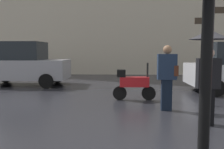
{
  "coord_description": "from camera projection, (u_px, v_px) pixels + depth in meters",
  "views": [
    {
      "loc": [
        -0.56,
        -2.92,
        1.63
      ],
      "look_at": [
        -0.81,
        4.41,
        0.91
      ],
      "focal_mm": 39.03,
      "sensor_mm": 36.0,
      "label": 1
    }
  ],
  "objects": [
    {
      "name": "parked_scooter",
      "position": [
        133.0,
        83.0,
        8.03
      ],
      "size": [
        1.42,
        0.32,
        1.23
      ],
      "rotation": [
        0.0,
        0.0,
        0.29
      ],
      "color": "black",
      "rests_on": "ground"
    },
    {
      "name": "street_signpost",
      "position": [
        212.0,
        43.0,
        7.06
      ],
      "size": [
        1.08,
        0.08,
        3.04
      ],
      "color": "black",
      "rests_on": "ground"
    },
    {
      "name": "pedestrian_with_bag",
      "position": [
        167.0,
        74.0,
        6.6
      ],
      "size": [
        0.54,
        0.24,
        1.78
      ],
      "rotation": [
        0.0,
        0.0,
        2.7
      ],
      "color": "black",
      "rests_on": "ground"
    },
    {
      "name": "parked_car_right",
      "position": [
        22.0,
        64.0,
        11.48
      ],
      "size": [
        4.12,
        2.05,
        2.05
      ],
      "rotation": [
        0.0,
        0.0,
        0.06
      ],
      "color": "gray",
      "rests_on": "ground"
    },
    {
      "name": "pedestrian_with_umbrella",
      "position": [
        209.0,
        56.0,
        5.23
      ],
      "size": [
        0.87,
        0.87,
        2.07
      ],
      "rotation": [
        0.0,
        0.0,
        2.35
      ],
      "color": "black",
      "rests_on": "ground"
    }
  ]
}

